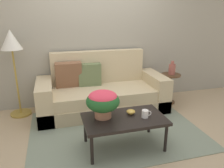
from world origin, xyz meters
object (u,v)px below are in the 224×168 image
at_px(potted_plant, 103,101).
at_px(snack_bowl, 131,112).
at_px(coffee_mug, 145,114).
at_px(couch, 101,93).
at_px(coffee_table, 124,120).
at_px(side_table, 170,83).
at_px(floor_lamp, 12,48).
at_px(table_vase, 172,69).

xyz_separation_m(potted_plant, snack_bowl, (0.38, -0.01, -0.19)).
bearing_deg(coffee_mug, couch, 102.36).
xyz_separation_m(couch, snack_bowl, (0.14, -1.16, 0.15)).
distance_m(coffee_mug, snack_bowl, 0.20).
distance_m(coffee_table, potted_plant, 0.38).
xyz_separation_m(couch, coffee_mug, (0.28, -1.30, 0.17)).
bearing_deg(snack_bowl, side_table, 42.49).
distance_m(floor_lamp, potted_plant, 1.85).
distance_m(potted_plant, snack_bowl, 0.42).
height_order(coffee_mug, snack_bowl, coffee_mug).
bearing_deg(potted_plant, table_vase, 34.41).
height_order(side_table, table_vase, table_vase).
bearing_deg(table_vase, coffee_mug, -130.93).
bearing_deg(floor_lamp, snack_bowl, -40.81).
bearing_deg(table_vase, snack_bowl, -137.88).
bearing_deg(floor_lamp, side_table, -4.64).
xyz_separation_m(side_table, table_vase, (0.01, -0.01, 0.29)).
height_order(coffee_table, coffee_mug, coffee_mug).
bearing_deg(coffee_table, couch, 91.07).
bearing_deg(table_vase, coffee_table, -138.54).
distance_m(coffee_table, floor_lamp, 2.16).
height_order(side_table, floor_lamp, floor_lamp).
height_order(floor_lamp, table_vase, floor_lamp).
bearing_deg(floor_lamp, potted_plant, -48.45).
bearing_deg(table_vase, floor_lamp, 175.25).
relative_size(floor_lamp, table_vase, 5.66).
relative_size(couch, floor_lamp, 1.54).
distance_m(snack_bowl, table_vase, 1.67).
bearing_deg(side_table, coffee_mug, -130.55).
xyz_separation_m(potted_plant, coffee_mug, (0.52, -0.15, -0.17)).
xyz_separation_m(potted_plant, table_vase, (1.60, 1.10, 0.04)).
relative_size(potted_plant, snack_bowl, 3.65).
bearing_deg(couch, coffee_table, -88.93).
bearing_deg(coffee_table, coffee_mug, -13.15).
distance_m(couch, floor_lamp, 1.66).
bearing_deg(potted_plant, floor_lamp, 131.55).
xyz_separation_m(snack_bowl, table_vase, (1.23, 1.11, 0.23)).
distance_m(floor_lamp, snack_bowl, 2.17).
height_order(floor_lamp, snack_bowl, floor_lamp).
height_order(potted_plant, table_vase, table_vase).
bearing_deg(snack_bowl, coffee_table, -146.36).
height_order(couch, coffee_table, couch).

